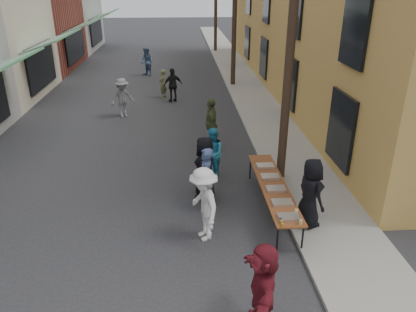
{
  "coord_description": "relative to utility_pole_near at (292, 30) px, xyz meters",
  "views": [
    {
      "loc": [
        1.27,
        -8.18,
        5.79
      ],
      "look_at": [
        1.96,
        1.98,
        1.3
      ],
      "focal_mm": 35.0,
      "sensor_mm": 36.0,
      "label": 1
    }
  ],
  "objects": [
    {
      "name": "passerby_far",
      "position": [
        -5.14,
        14.97,
        -3.61
      ],
      "size": [
        1.08,
        1.1,
        1.79
      ],
      "primitive_type": "imported",
      "rotation": [
        0.0,
        0.0,
        5.45
      ],
      "color": "#49668D",
      "rests_on": "ground"
    },
    {
      "name": "ground",
      "position": [
        -4.3,
        -3.0,
        -4.5
      ],
      "size": [
        120.0,
        120.0,
        0.0
      ],
      "primitive_type": "plane",
      "color": "#28282B",
      "rests_on": "ground"
    },
    {
      "name": "catering_tray_foil_d",
      "position": [
        -0.65,
        -1.4,
        -3.71
      ],
      "size": [
        0.5,
        0.33,
        0.08
      ],
      "primitive_type": "cube",
      "color": "#B2B2B7",
      "rests_on": "serving_table"
    },
    {
      "name": "server",
      "position": [
        0.05,
        -2.71,
        -3.51
      ],
      "size": [
        0.8,
        1.0,
        1.78
      ],
      "primitive_type": "imported",
      "rotation": [
        0.0,
        0.0,
        1.87
      ],
      "color": "black",
      "rests_on": "sidewalk"
    },
    {
      "name": "passerby_right",
      "position": [
        -3.96,
        9.7,
        -3.76
      ],
      "size": [
        0.52,
        0.63,
        1.47
      ],
      "primitive_type": "imported",
      "rotation": [
        0.0,
        0.0,
        4.35
      ],
      "color": "#61653A",
      "rests_on": "ground"
    },
    {
      "name": "sidewalk",
      "position": [
        0.7,
        12.0,
        -4.45
      ],
      "size": [
        2.2,
        60.0,
        0.1
      ],
      "primitive_type": "cube",
      "color": "gray",
      "rests_on": "ground"
    },
    {
      "name": "condiment_jar_c",
      "position": [
        -0.87,
        -3.55,
        -3.71
      ],
      "size": [
        0.07,
        0.07,
        0.08
      ],
      "primitive_type": "cylinder",
      "color": "#A57F26",
      "rests_on": "serving_table"
    },
    {
      "name": "guest_front_a",
      "position": [
        -2.42,
        -0.94,
        -3.6
      ],
      "size": [
        0.83,
        1.02,
        1.81
      ],
      "primitive_type": "imported",
      "rotation": [
        0.0,
        0.0,
        -1.9
      ],
      "color": "black",
      "rests_on": "ground"
    },
    {
      "name": "catering_tray_buns_end",
      "position": [
        -0.65,
        -0.7,
        -3.71
      ],
      "size": [
        0.5,
        0.33,
        0.08
      ],
      "primitive_type": "cube",
      "color": "tan",
      "rests_on": "serving_table"
    },
    {
      "name": "condiment_jar_b",
      "position": [
        -0.87,
        -3.65,
        -3.71
      ],
      "size": [
        0.07,
        0.07,
        0.08
      ],
      "primitive_type": "cylinder",
      "color": "#A57F26",
      "rests_on": "serving_table"
    },
    {
      "name": "catering_tray_buns",
      "position": [
        -0.65,
        -2.1,
        -3.71
      ],
      "size": [
        0.5,
        0.33,
        0.08
      ],
      "primitive_type": "cube",
      "color": "tan",
      "rests_on": "serving_table"
    },
    {
      "name": "guest_queue_back",
      "position": [
        -1.7,
        -5.72,
        -3.64
      ],
      "size": [
        0.56,
        1.61,
        1.72
      ],
      "primitive_type": "imported",
      "rotation": [
        0.0,
        0.0,
        -1.6
      ],
      "color": "maroon",
      "rests_on": "ground"
    },
    {
      "name": "catering_tray_foil_b",
      "position": [
        -0.65,
        -2.8,
        -3.71
      ],
      "size": [
        0.5,
        0.33,
        0.08
      ],
      "primitive_type": "cube",
      "color": "#B2B2B7",
      "rests_on": "serving_table"
    },
    {
      "name": "guest_front_b",
      "position": [
        -2.44,
        -1.59,
        -3.62
      ],
      "size": [
        0.42,
        0.64,
        1.75
      ],
      "primitive_type": "imported",
      "rotation": [
        0.0,
        0.0,
        -1.58
      ],
      "color": "#42547F",
      "rests_on": "ground"
    },
    {
      "name": "serving_table",
      "position": [
        -0.65,
        -1.8,
        -3.79
      ],
      "size": [
        0.7,
        4.0,
        0.75
      ],
      "color": "maroon",
      "rests_on": "ground"
    },
    {
      "name": "passerby_left",
      "position": [
        -5.64,
        6.62,
        -3.62
      ],
      "size": [
        1.31,
        1.15,
        1.75
      ],
      "primitive_type": "imported",
      "rotation": [
        0.0,
        0.0,
        0.55
      ],
      "color": "slate",
      "rests_on": "ground"
    },
    {
      "name": "catering_tray_sausage",
      "position": [
        -0.65,
        -3.45,
        -3.71
      ],
      "size": [
        0.5,
        0.33,
        0.08
      ],
      "primitive_type": "cube",
      "color": "maroon",
      "rests_on": "serving_table"
    },
    {
      "name": "utility_pole_near",
      "position": [
        0.0,
        0.0,
        0.0
      ],
      "size": [
        0.26,
        0.26,
        9.0
      ],
      "primitive_type": "cylinder",
      "color": "#2D2116",
      "rests_on": "ground"
    },
    {
      "name": "cup_stack",
      "position": [
        -0.45,
        -3.7,
        -3.69
      ],
      "size": [
        0.08,
        0.08,
        0.12
      ],
      "primitive_type": "cylinder",
      "color": "tan",
      "rests_on": "serving_table"
    },
    {
      "name": "guest_front_d",
      "position": [
        -2.57,
        -2.97,
        -3.58
      ],
      "size": [
        1.01,
        1.34,
        1.84
      ],
      "primitive_type": "imported",
      "rotation": [
        0.0,
        0.0,
        -1.27
      ],
      "color": "white",
      "rests_on": "ground"
    },
    {
      "name": "guest_front_c",
      "position": [
        -2.1,
        0.35,
        -3.71
      ],
      "size": [
        0.74,
        0.87,
        1.59
      ],
      "primitive_type": "imported",
      "rotation": [
        0.0,
        0.0,
        -1.38
      ],
      "color": "teal",
      "rests_on": "ground"
    },
    {
      "name": "condiment_jar_a",
      "position": [
        -0.87,
        -3.75,
        -3.71
      ],
      "size": [
        0.07,
        0.07,
        0.08
      ],
      "primitive_type": "cylinder",
      "color": "#A57F26",
      "rests_on": "serving_table"
    },
    {
      "name": "utility_pole_mid",
      "position": [
        0.0,
        12.0,
        0.0
      ],
      "size": [
        0.26,
        0.26,
        9.0
      ],
      "primitive_type": "cylinder",
      "color": "#2D2116",
      "rests_on": "ground"
    },
    {
      "name": "guest_front_e",
      "position": [
        -1.98,
        2.62,
        -3.55
      ],
      "size": [
        0.56,
        1.15,
        1.9
      ],
      "primitive_type": "imported",
      "rotation": [
        0.0,
        0.0,
        -1.49
      ],
      "color": "#4E5A34",
      "rests_on": "ground"
    },
    {
      "name": "passerby_mid",
      "position": [
        -3.42,
        8.9,
        -3.65
      ],
      "size": [
        1.08,
        0.76,
        1.7
      ],
      "primitive_type": "imported",
      "rotation": [
        0.0,
        0.0,
        3.52
      ],
      "color": "black",
      "rests_on": "ground"
    }
  ]
}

